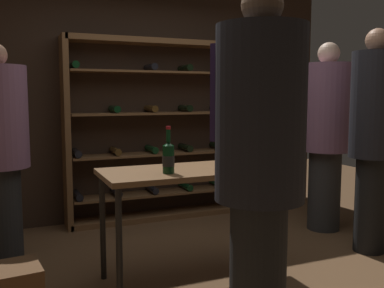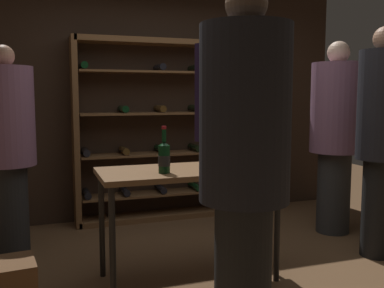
% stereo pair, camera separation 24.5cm
% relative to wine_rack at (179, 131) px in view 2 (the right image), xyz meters
% --- Properties ---
extents(ground_plane, '(9.76, 9.76, 0.00)m').
position_rel_wine_rack_xyz_m(ground_plane, '(-0.24, -1.67, -1.01)').
color(ground_plane, brown).
extents(back_wall, '(4.67, 0.10, 2.82)m').
position_rel_wine_rack_xyz_m(back_wall, '(-0.24, 0.21, 0.40)').
color(back_wall, '#332319').
rests_on(back_wall, ground).
extents(wine_rack, '(2.36, 0.32, 2.05)m').
position_rel_wine_rack_xyz_m(wine_rack, '(0.00, 0.00, 0.00)').
color(wine_rack, brown).
rests_on(wine_rack, ground).
extents(tasting_table, '(1.35, 0.63, 0.87)m').
position_rel_wine_rack_xyz_m(tasting_table, '(-0.46, -1.72, -0.23)').
color(tasting_table, brown).
rests_on(tasting_table, ground).
extents(person_guest_khaki, '(0.52, 0.52, 1.97)m').
position_rel_wine_rack_xyz_m(person_guest_khaki, '(1.35, -1.10, 0.06)').
color(person_guest_khaki, '#2D2D2D').
rests_on(person_guest_khaki, ground).
extents(person_host_in_suit, '(0.48, 0.48, 1.86)m').
position_rel_wine_rack_xyz_m(person_host_in_suit, '(-1.80, -0.68, 0.01)').
color(person_host_in_suit, black).
rests_on(person_host_in_suit, ground).
extents(person_guest_plum_blouse, '(0.42, 0.43, 2.01)m').
position_rel_wine_rack_xyz_m(person_guest_plum_blouse, '(1.28, -1.81, 0.10)').
color(person_guest_plum_blouse, black).
rests_on(person_guest_plum_blouse, ground).
extents(person_guest_blue_shirt, '(0.48, 0.48, 2.00)m').
position_rel_wine_rack_xyz_m(person_guest_blue_shirt, '(-0.50, -2.75, 0.09)').
color(person_guest_blue_shirt, black).
rests_on(person_guest_blue_shirt, ground).
extents(wine_bottle_gold_foil, '(0.09, 0.09, 0.34)m').
position_rel_wine_rack_xyz_m(wine_bottle_gold_foil, '(-0.69, -1.84, -0.03)').
color(wine_bottle_gold_foil, black).
rests_on(wine_bottle_gold_foil, tasting_table).
extents(wine_bottle_green_slim, '(0.07, 0.07, 0.33)m').
position_rel_wine_rack_xyz_m(wine_bottle_green_slim, '(-0.11, -1.82, -0.03)').
color(wine_bottle_green_slim, black).
rests_on(wine_bottle_green_slim, tasting_table).
extents(wine_glass_stemmed_right, '(0.08, 0.08, 0.14)m').
position_rel_wine_rack_xyz_m(wine_glass_stemmed_right, '(0.13, -1.94, -0.04)').
color(wine_glass_stemmed_right, silver).
rests_on(wine_glass_stemmed_right, tasting_table).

